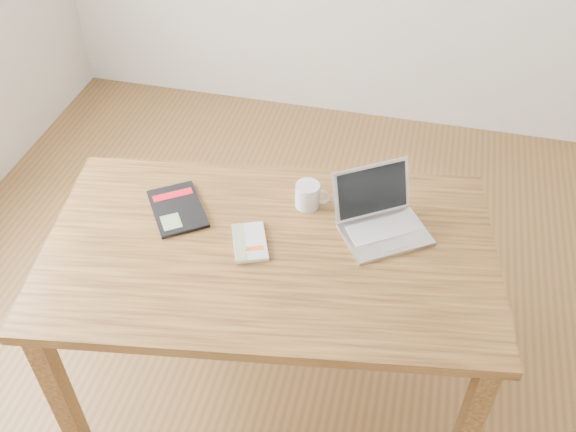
% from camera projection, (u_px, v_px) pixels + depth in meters
% --- Properties ---
extents(room, '(4.04, 4.04, 2.70)m').
position_uv_depth(room, '(310.00, 99.00, 1.74)').
color(room, brown).
rests_on(room, ground).
extents(desk, '(1.65, 1.10, 0.75)m').
position_uv_depth(desk, '(270.00, 265.00, 2.24)').
color(desk, brown).
rests_on(desk, ground).
extents(white_guidebook, '(0.17, 0.21, 0.02)m').
position_uv_depth(white_guidebook, '(250.00, 242.00, 2.18)').
color(white_guidebook, silver).
rests_on(white_guidebook, desk).
extents(black_guidebook, '(0.29, 0.31, 0.01)m').
position_uv_depth(black_guidebook, '(177.00, 209.00, 2.31)').
color(black_guidebook, black).
rests_on(black_guidebook, desk).
extents(laptop, '(0.38, 0.38, 0.19)m').
position_uv_depth(laptop, '(380.00, 218.00, 2.22)').
color(laptop, silver).
rests_on(laptop, desk).
extents(coffee_mug, '(0.13, 0.09, 0.09)m').
position_uv_depth(coffee_mug, '(308.00, 195.00, 2.30)').
color(coffee_mug, white).
rests_on(coffee_mug, desk).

